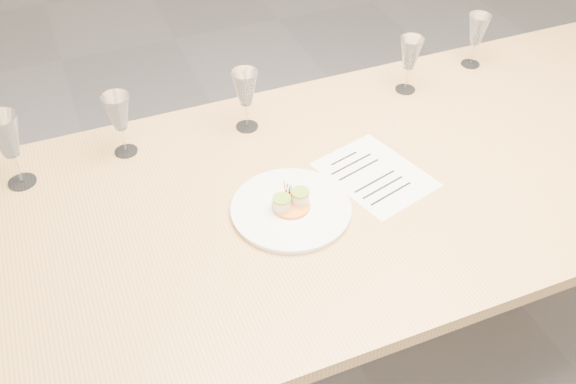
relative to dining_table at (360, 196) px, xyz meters
name	(u,v)px	position (x,y,z in m)	size (l,w,h in m)	color
ground	(346,341)	(0.00, 0.00, -0.68)	(7.00, 7.00, 0.00)	slate
dining_table	(360,196)	(0.00, 0.00, 0.00)	(2.40, 1.00, 0.75)	tan
dinner_plate	(291,208)	(-0.23, -0.05, 0.08)	(0.31, 0.31, 0.08)	white
recipe_sheet	(375,175)	(0.04, 0.00, 0.07)	(0.30, 0.34, 0.00)	white
wine_glass_0	(6,138)	(-0.86, 0.33, 0.22)	(0.09, 0.09, 0.21)	white
wine_glass_1	(118,114)	(-0.57, 0.36, 0.20)	(0.08, 0.08, 0.19)	white
wine_glass_2	(245,89)	(-0.21, 0.34, 0.20)	(0.08, 0.08, 0.19)	white
wine_glass_3	(410,55)	(0.33, 0.34, 0.20)	(0.07, 0.07, 0.18)	white
wine_glass_4	(477,31)	(0.61, 0.39, 0.19)	(0.07, 0.07, 0.18)	white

